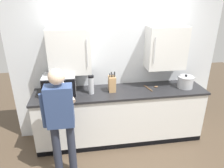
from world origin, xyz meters
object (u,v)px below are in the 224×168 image
object	(u,v)px
wooden_spoon	(152,87)
thermos_flask	(91,85)
microwave_oven	(58,85)
knife_block	(112,84)
person_figure	(60,116)
stock_pot	(185,82)

from	to	relation	value
wooden_spoon	thermos_flask	xyz separation A→B (m)	(-1.02, -0.05, 0.14)
microwave_oven	thermos_flask	xyz separation A→B (m)	(0.51, -0.06, -0.00)
knife_block	person_figure	xyz separation A→B (m)	(-0.77, -0.68, -0.11)
microwave_oven	knife_block	world-z (taller)	knife_block
thermos_flask	microwave_oven	bearing A→B (deg)	173.00
knife_block	stock_pot	xyz separation A→B (m)	(1.24, -0.04, -0.03)
thermos_flask	person_figure	world-z (taller)	person_figure
knife_block	thermos_flask	xyz separation A→B (m)	(-0.34, -0.04, 0.03)
microwave_oven	person_figure	xyz separation A→B (m)	(0.07, -0.70, -0.14)
knife_block	person_figure	distance (m)	1.04
wooden_spoon	thermos_flask	world-z (taller)	thermos_flask
microwave_oven	knife_block	size ratio (longest dim) A/B	1.46
stock_pot	knife_block	bearing A→B (deg)	178.08
wooden_spoon	stock_pot	distance (m)	0.57
microwave_oven	person_figure	distance (m)	0.72
wooden_spoon	knife_block	bearing A→B (deg)	-178.77
knife_block	wooden_spoon	xyz separation A→B (m)	(0.69, 0.01, -0.12)
stock_pot	thermos_flask	xyz separation A→B (m)	(-1.58, 0.00, 0.05)
stock_pot	person_figure	xyz separation A→B (m)	(-2.02, -0.64, -0.09)
microwave_oven	stock_pot	size ratio (longest dim) A/B	1.39
knife_block	wooden_spoon	size ratio (longest dim) A/B	1.32
microwave_oven	thermos_flask	size ratio (longest dim) A/B	1.62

